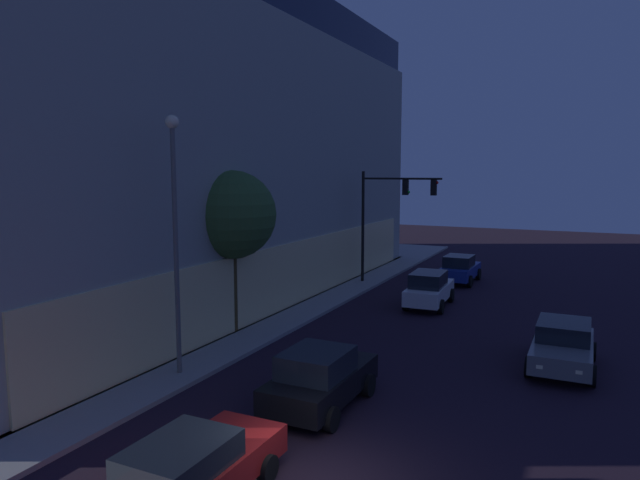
{
  "coord_description": "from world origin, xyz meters",
  "views": [
    {
      "loc": [
        -10.46,
        -5.15,
        6.86
      ],
      "look_at": [
        9.29,
        4.17,
        4.21
      ],
      "focal_mm": 32.19,
      "sensor_mm": 36.0,
      "label": 1
    }
  ],
  "objects_px": {
    "car_red": "(189,473)",
    "car_blue": "(460,269)",
    "street_lamp_sidewalk": "(175,215)",
    "sidewalk_tree": "(232,215)",
    "traffic_light_far_corner": "(391,204)",
    "car_grey": "(563,345)",
    "car_white": "(429,289)",
    "modern_building": "(128,149)",
    "car_black": "(320,378)"
  },
  "relations": [
    {
      "from": "car_black",
      "to": "car_white",
      "type": "relative_size",
      "value": 0.97
    },
    {
      "from": "street_lamp_sidewalk",
      "to": "sidewalk_tree",
      "type": "height_order",
      "value": "street_lamp_sidewalk"
    },
    {
      "from": "car_black",
      "to": "car_blue",
      "type": "height_order",
      "value": "car_black"
    },
    {
      "from": "sidewalk_tree",
      "to": "car_red",
      "type": "bearing_deg",
      "value": -150.3
    },
    {
      "from": "street_lamp_sidewalk",
      "to": "car_blue",
      "type": "height_order",
      "value": "street_lamp_sidewalk"
    },
    {
      "from": "modern_building",
      "to": "car_white",
      "type": "distance_m",
      "value": 18.54
    },
    {
      "from": "car_grey",
      "to": "car_blue",
      "type": "height_order",
      "value": "car_blue"
    },
    {
      "from": "sidewalk_tree",
      "to": "car_white",
      "type": "height_order",
      "value": "sidewalk_tree"
    },
    {
      "from": "traffic_light_far_corner",
      "to": "car_grey",
      "type": "height_order",
      "value": "traffic_light_far_corner"
    },
    {
      "from": "sidewalk_tree",
      "to": "car_grey",
      "type": "height_order",
      "value": "sidewalk_tree"
    },
    {
      "from": "modern_building",
      "to": "car_black",
      "type": "bearing_deg",
      "value": -121.99
    },
    {
      "from": "car_red",
      "to": "car_blue",
      "type": "bearing_deg",
      "value": -0.03
    },
    {
      "from": "sidewalk_tree",
      "to": "car_black",
      "type": "xyz_separation_m",
      "value": [
        -5.3,
        -6.52,
        -4.14
      ]
    },
    {
      "from": "car_black",
      "to": "car_white",
      "type": "distance_m",
      "value": 13.64
    },
    {
      "from": "modern_building",
      "to": "sidewalk_tree",
      "type": "distance_m",
      "value": 12.34
    },
    {
      "from": "car_blue",
      "to": "sidewalk_tree",
      "type": "bearing_deg",
      "value": 157.76
    },
    {
      "from": "car_grey",
      "to": "car_white",
      "type": "height_order",
      "value": "car_white"
    },
    {
      "from": "traffic_light_far_corner",
      "to": "sidewalk_tree",
      "type": "relative_size",
      "value": 0.99
    },
    {
      "from": "car_red",
      "to": "car_white",
      "type": "distance_m",
      "value": 19.31
    },
    {
      "from": "street_lamp_sidewalk",
      "to": "car_blue",
      "type": "distance_m",
      "value": 21.48
    },
    {
      "from": "street_lamp_sidewalk",
      "to": "car_grey",
      "type": "xyz_separation_m",
      "value": [
        6.38,
        -11.55,
        -4.59
      ]
    },
    {
      "from": "modern_building",
      "to": "car_grey",
      "type": "height_order",
      "value": "modern_building"
    },
    {
      "from": "street_lamp_sidewalk",
      "to": "car_white",
      "type": "bearing_deg",
      "value": -20.55
    },
    {
      "from": "traffic_light_far_corner",
      "to": "street_lamp_sidewalk",
      "type": "distance_m",
      "value": 17.76
    },
    {
      "from": "car_red",
      "to": "car_white",
      "type": "xyz_separation_m",
      "value": [
        19.31,
        0.08,
        0.14
      ]
    },
    {
      "from": "car_red",
      "to": "traffic_light_far_corner",
      "type": "bearing_deg",
      "value": 8.62
    },
    {
      "from": "sidewalk_tree",
      "to": "car_grey",
      "type": "bearing_deg",
      "value": -83.9
    },
    {
      "from": "traffic_light_far_corner",
      "to": "car_red",
      "type": "height_order",
      "value": "traffic_light_far_corner"
    },
    {
      "from": "street_lamp_sidewalk",
      "to": "car_red",
      "type": "bearing_deg",
      "value": -139.54
    },
    {
      "from": "modern_building",
      "to": "traffic_light_far_corner",
      "type": "xyz_separation_m",
      "value": [
        7.25,
        -13.33,
        -3.22
      ]
    },
    {
      "from": "sidewalk_tree",
      "to": "street_lamp_sidewalk",
      "type": "bearing_deg",
      "value": -166.77
    },
    {
      "from": "street_lamp_sidewalk",
      "to": "car_blue",
      "type": "xyz_separation_m",
      "value": [
        20.36,
        -5.09,
        -4.56
      ]
    },
    {
      "from": "traffic_light_far_corner",
      "to": "car_red",
      "type": "relative_size",
      "value": 1.38
    },
    {
      "from": "car_black",
      "to": "car_white",
      "type": "height_order",
      "value": "car_white"
    },
    {
      "from": "sidewalk_tree",
      "to": "car_white",
      "type": "xyz_separation_m",
      "value": [
        8.34,
        -6.19,
        -4.11
      ]
    },
    {
      "from": "modern_building",
      "to": "traffic_light_far_corner",
      "type": "distance_m",
      "value": 15.51
    },
    {
      "from": "street_lamp_sidewalk",
      "to": "car_white",
      "type": "xyz_separation_m",
      "value": [
        13.35,
        -5.01,
        -4.51
      ]
    },
    {
      "from": "car_black",
      "to": "car_grey",
      "type": "height_order",
      "value": "car_black"
    },
    {
      "from": "traffic_light_far_corner",
      "to": "car_grey",
      "type": "xyz_separation_m",
      "value": [
        -11.31,
        -10.05,
        -4.05
      ]
    },
    {
      "from": "car_red",
      "to": "car_grey",
      "type": "distance_m",
      "value": 13.93
    },
    {
      "from": "modern_building",
      "to": "traffic_light_far_corner",
      "type": "relative_size",
      "value": 5.33
    },
    {
      "from": "car_white",
      "to": "car_blue",
      "type": "height_order",
      "value": "car_white"
    },
    {
      "from": "modern_building",
      "to": "car_blue",
      "type": "height_order",
      "value": "modern_building"
    },
    {
      "from": "street_lamp_sidewalk",
      "to": "car_white",
      "type": "height_order",
      "value": "street_lamp_sidewalk"
    },
    {
      "from": "car_black",
      "to": "car_blue",
      "type": "bearing_deg",
      "value": 0.67
    },
    {
      "from": "modern_building",
      "to": "car_black",
      "type": "height_order",
      "value": "modern_building"
    },
    {
      "from": "car_black",
      "to": "car_grey",
      "type": "relative_size",
      "value": 0.98
    },
    {
      "from": "sidewalk_tree",
      "to": "car_red",
      "type": "xyz_separation_m",
      "value": [
        -10.98,
        -6.26,
        -4.25
      ]
    },
    {
      "from": "traffic_light_far_corner",
      "to": "car_white",
      "type": "relative_size",
      "value": 1.48
    },
    {
      "from": "car_white",
      "to": "sidewalk_tree",
      "type": "bearing_deg",
      "value": 143.43
    }
  ]
}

